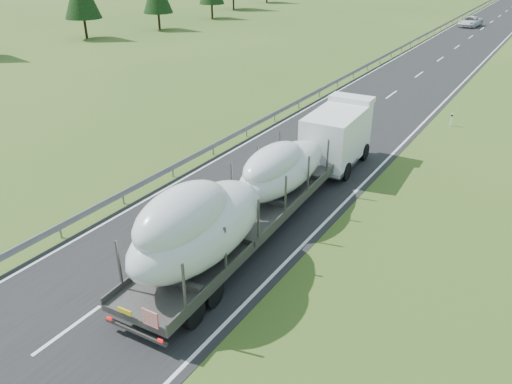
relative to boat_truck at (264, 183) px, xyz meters
The scene contains 5 objects.
ground 10.43m from the boat_truck, 102.24° to the right, with size 400.00×400.00×0.00m, color #37501A.
road_surface 90.12m from the boat_truck, 91.37° to the left, with size 10.00×400.00×0.02m, color black.
guardrail 90.33m from the boat_truck, 94.73° to the left, with size 0.10×400.00×0.76m.
boat_truck is the anchor object (origin of this frame).
distant_van 72.60m from the boat_truck, 93.40° to the left, with size 2.61×5.65×1.57m, color silver.
Camera 1 is at (12.93, -8.09, 12.41)m, focal length 35.00 mm.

